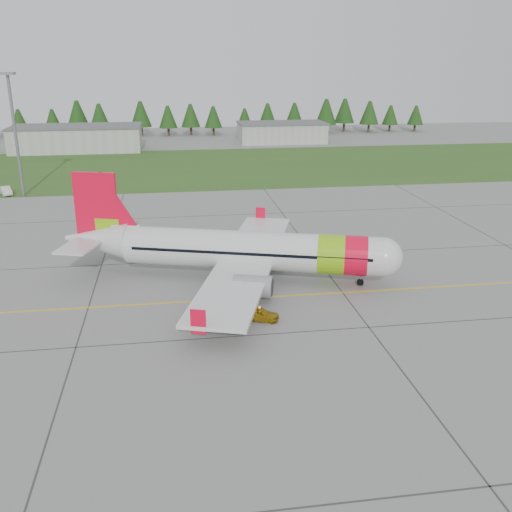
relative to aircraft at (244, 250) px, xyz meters
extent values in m
plane|color=gray|center=(-0.61, -13.39, -3.19)|extent=(320.00, 320.00, 0.00)
cylinder|color=silver|center=(0.85, -0.27, 0.04)|extent=(27.10, 12.05, 4.07)
sphere|color=silver|center=(13.79, -4.35, 0.04)|extent=(4.07, 4.07, 4.07)
cone|color=silver|center=(-15.57, 4.91, 0.41)|extent=(8.19, 6.08, 4.07)
cube|color=black|center=(14.08, -4.44, 0.41)|extent=(2.41, 3.09, 0.58)
cylinder|color=#81C30E|center=(8.81, -2.78, 0.04)|extent=(3.84, 4.77, 4.15)
cylinder|color=red|center=(11.20, -3.53, 0.04)|extent=(3.44, 4.65, 4.15)
cube|color=silver|center=(0.35, -0.11, -1.10)|extent=(15.52, 33.57, 0.38)
cube|color=red|center=(4.35, 16.03, -0.53)|extent=(1.25, 0.56, 2.09)
cube|color=red|center=(-5.64, -15.62, -0.53)|extent=(1.25, 0.56, 2.09)
cylinder|color=gray|center=(3.57, 4.89, -1.68)|extent=(4.24, 3.22, 2.19)
cylinder|color=gray|center=(0.12, -6.05, -1.68)|extent=(4.24, 3.22, 2.19)
cube|color=red|center=(-15.37, 4.85, 3.91)|extent=(4.69, 1.80, 7.93)
cube|color=#81C30E|center=(-14.28, 4.51, 1.61)|extent=(2.72, 1.23, 2.50)
cube|color=silver|center=(-16.07, 5.07, 0.67)|extent=(6.80, 12.45, 0.23)
cylinder|color=slate|center=(11.79, -3.72, -2.46)|extent=(0.19, 0.19, 1.46)
cylinder|color=black|center=(11.79, -3.72, -2.84)|extent=(0.76, 0.49, 0.71)
cylinder|color=slate|center=(0.23, 2.99, -2.20)|extent=(0.23, 0.23, 1.98)
cylinder|color=black|center=(-0.16, 3.12, -2.65)|extent=(1.18, 0.77, 1.09)
cylinder|color=slate|center=(-1.52, -2.58, -2.20)|extent=(0.23, 0.23, 1.98)
cylinder|color=black|center=(-1.92, -2.46, -2.65)|extent=(1.18, 0.77, 1.09)
imported|color=yellow|center=(0.08, -10.54, -1.44)|extent=(1.56, 1.70, 3.51)
imported|color=silver|center=(-35.82, 46.03, -1.02)|extent=(1.96, 1.91, 4.34)
cube|color=#30561E|center=(-0.61, 68.61, -3.18)|extent=(320.00, 50.00, 0.03)
cube|color=gold|center=(-0.61, -5.39, -3.18)|extent=(120.00, 0.25, 0.02)
cube|color=#A8A8A3|center=(-30.61, 96.61, -0.19)|extent=(32.00, 14.00, 6.00)
cube|color=#A8A8A3|center=(24.39, 104.61, -0.59)|extent=(24.00, 12.00, 5.20)
cylinder|color=slate|center=(-32.61, 44.61, 6.81)|extent=(0.50, 0.50, 20.00)
camera|label=1|loc=(-7.18, -56.77, 19.12)|focal=40.00mm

